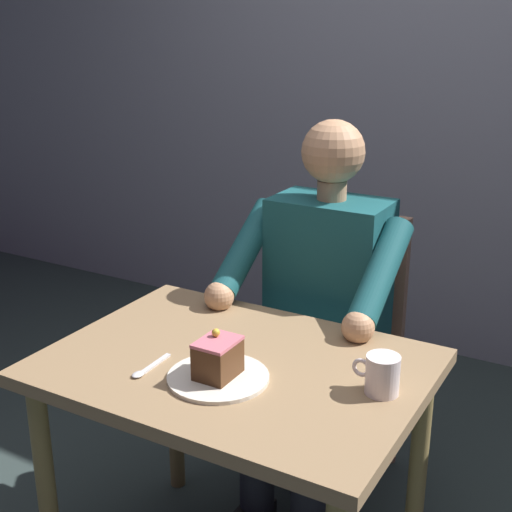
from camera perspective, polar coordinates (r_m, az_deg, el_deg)
cafe_rear_panel at (r=3.25m, az=15.70°, el=17.82°), size 6.40×0.12×3.00m
dining_table at (r=1.83m, az=-1.70°, el=-11.16°), size 0.94×0.69×0.70m
chair at (r=2.41m, az=6.66°, el=-6.33°), size 0.42×0.42×0.91m
seated_person at (r=2.20m, az=5.00°, el=-4.70°), size 0.53×0.58×1.24m
dessert_plate at (r=1.70m, az=-3.09°, el=-9.79°), size 0.25×0.25×0.01m
cake_slice at (r=1.68m, az=-3.12°, el=-8.23°), size 0.09×0.11×0.11m
coffee_cup at (r=1.65m, az=10.17°, el=-9.38°), size 0.11×0.08×0.09m
dessert_spoon at (r=1.76m, az=-8.88°, el=-9.06°), size 0.03×0.14×0.01m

